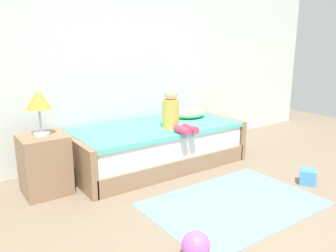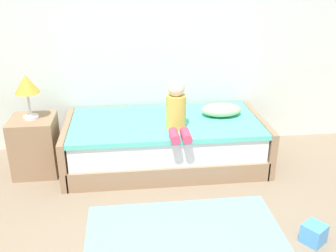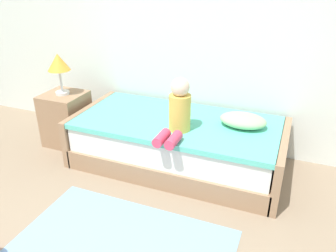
# 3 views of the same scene
# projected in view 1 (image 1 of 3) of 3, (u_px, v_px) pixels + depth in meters

# --- Properties ---
(ground_plane) EXTENTS (9.20, 9.20, 0.00)m
(ground_plane) POSITION_uv_depth(u_px,v_px,m) (284.00, 246.00, 2.52)
(ground_plane) COLOR gray
(wall_rear) EXTENTS (7.20, 0.10, 2.90)m
(wall_rear) POSITION_uv_depth(u_px,v_px,m) (119.00, 45.00, 4.24)
(wall_rear) COLOR silver
(wall_rear) RESTS_ON ground
(bed) EXTENTS (2.11, 1.00, 0.50)m
(bed) POSITION_uv_depth(u_px,v_px,m) (156.00, 146.00, 4.14)
(bed) COLOR #997556
(bed) RESTS_ON ground
(nightstand) EXTENTS (0.44, 0.44, 0.60)m
(nightstand) POSITION_uv_depth(u_px,v_px,m) (45.00, 164.00, 3.36)
(nightstand) COLOR #997556
(nightstand) RESTS_ON ground
(table_lamp) EXTENTS (0.24, 0.24, 0.45)m
(table_lamp) POSITION_uv_depth(u_px,v_px,m) (39.00, 102.00, 3.21)
(table_lamp) COLOR silver
(table_lamp) RESTS_ON nightstand
(child_figure) EXTENTS (0.20, 0.51, 0.50)m
(child_figure) POSITION_uv_depth(u_px,v_px,m) (173.00, 112.00, 3.90)
(child_figure) COLOR gold
(child_figure) RESTS_ON bed
(pillow) EXTENTS (0.44, 0.30, 0.13)m
(pillow) POSITION_uv_depth(u_px,v_px,m) (191.00, 113.00, 4.49)
(pillow) COLOR #99CC8C
(pillow) RESTS_ON bed
(toy_ball) EXTENTS (0.21, 0.21, 0.21)m
(toy_ball) POSITION_uv_depth(u_px,v_px,m) (196.00, 245.00, 2.36)
(toy_ball) COLOR #CC66D8
(toy_ball) RESTS_ON ground
(area_rug) EXTENTS (1.60, 1.10, 0.01)m
(area_rug) POSITION_uv_depth(u_px,v_px,m) (234.00, 203.00, 3.18)
(area_rug) COLOR #7AA8CC
(area_rug) RESTS_ON ground
(toy_block) EXTENTS (0.22, 0.22, 0.16)m
(toy_block) POSITION_uv_depth(u_px,v_px,m) (308.00, 177.00, 3.61)
(toy_block) COLOR #4C99E5
(toy_block) RESTS_ON ground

